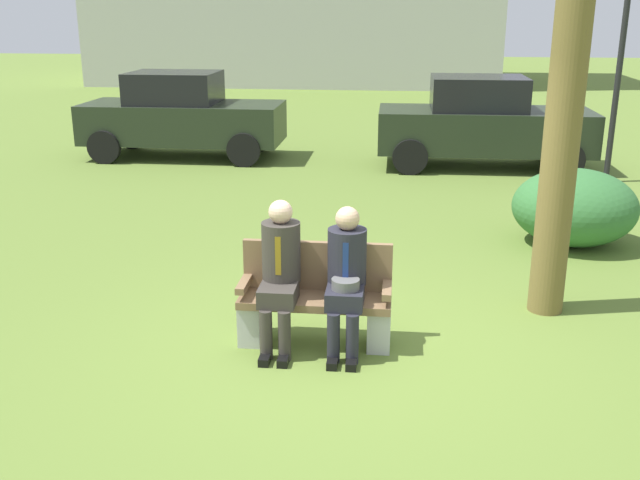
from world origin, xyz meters
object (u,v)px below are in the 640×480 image
Objects in this scene: park_bench at (316,300)px; street_lamp at (622,49)px; seated_man_right at (346,273)px; parked_car_near at (182,115)px; seated_man_left at (280,268)px; shrub_near_bench at (574,207)px; parked_car_far at (483,123)px.

street_lamp is at bearing 57.97° from park_bench.
parked_car_near reaches higher than seated_man_right.
parked_car_near is at bearing 170.49° from street_lamp.
seated_man_left is 0.85× the size of shrub_near_bench.
seated_man_left is (-0.30, -0.12, 0.34)m from park_bench.
parked_car_near is at bearing 142.91° from shrub_near_bench.
shrub_near_bench is 8.21m from parked_car_near.
parked_car_near is 5.84m from parked_car_far.
parked_car_near reaches higher than seated_man_left.
seated_man_right is at bearing -64.72° from parked_car_near.
shrub_near_bench reaches higher than park_bench.
parked_car_far is at bearing -3.14° from parked_car_near.
seated_man_left is at bearing -123.36° from street_lamp.
seated_man_left is at bearing -68.07° from parked_car_near.
seated_man_left is 0.58m from seated_man_right.
shrub_near_bench is (2.92, 3.19, 0.09)m from park_bench.
parked_car_near is (-3.32, 8.25, 0.10)m from seated_man_left.
shrub_near_bench is at bearing -110.33° from street_lamp.
seated_man_left is at bearing -107.58° from parked_car_far.
seated_man_left reaches higher than park_bench.
park_bench is at bearing -65.99° from parked_car_near.
seated_man_left is 0.34× the size of parked_car_near.
park_bench is 0.47m from seated_man_left.
park_bench is 4.32m from shrub_near_bench.
seated_man_right is (0.28, -0.13, 0.32)m from park_bench.
park_bench is at bearing 155.64° from seated_man_right.
seated_man_right is at bearing -103.69° from parked_car_far.
parked_car_far reaches higher than seated_man_right.
seated_man_left is 8.43m from street_lamp.
street_lamp is at bearing -9.51° from parked_car_near.
street_lamp is at bearing 60.14° from seated_man_right.
parked_car_far reaches higher than shrub_near_bench.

